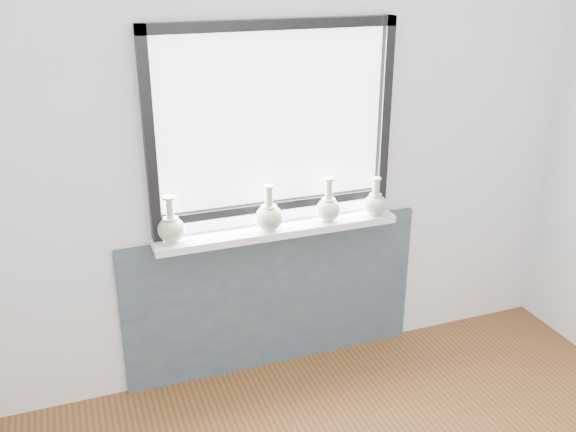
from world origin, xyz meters
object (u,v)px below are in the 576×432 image
object	(u,v)px
vase_a	(171,227)
vase_b	(269,216)
vase_d	(375,203)
vase_c	(328,207)
windowsill	(278,230)

from	to	relation	value
vase_a	vase_b	xyz separation A→B (m)	(0.50, -0.03, 0.00)
vase_b	vase_d	world-z (taller)	vase_b
vase_c	vase_d	distance (m)	0.28
vase_b	vase_d	bearing A→B (deg)	0.02
windowsill	vase_d	size ratio (longest dim) A/B	6.19
vase_b	vase_d	size ratio (longest dim) A/B	1.14
windowsill	vase_c	bearing A→B (deg)	-2.96
vase_a	vase_d	size ratio (longest dim) A/B	1.12
windowsill	vase_b	bearing A→B (deg)	-154.99
vase_d	windowsill	bearing A→B (deg)	177.38
vase_b	vase_d	distance (m)	0.62
vase_a	vase_c	bearing A→B (deg)	-1.19
vase_a	vase_c	world-z (taller)	vase_c
vase_c	windowsill	bearing A→B (deg)	177.04
vase_b	vase_c	xyz separation A→B (m)	(0.34, 0.01, -0.00)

